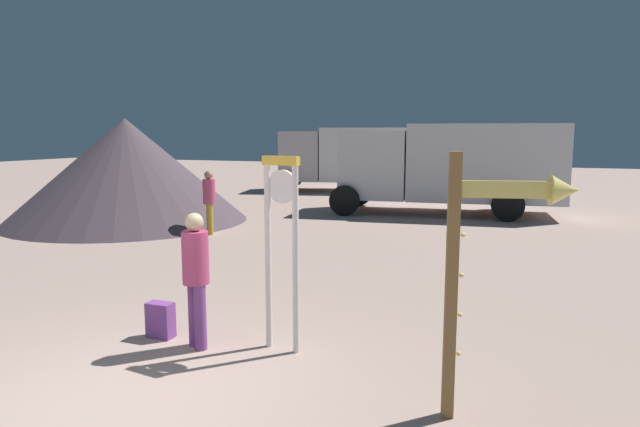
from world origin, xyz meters
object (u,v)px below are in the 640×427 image
at_px(arrow_sign, 494,244).
at_px(box_truck_far, 355,155).
at_px(box_truck_near, 452,164).
at_px(dome_tent, 127,170).
at_px(person_distant, 209,199).
at_px(person_near_clock, 196,273).
at_px(standing_clock, 282,234).
at_px(backpack, 161,320).

height_order(arrow_sign, box_truck_far, box_truck_far).
xyz_separation_m(box_truck_near, dome_tent, (-8.25, -4.72, -0.10)).
distance_m(box_truck_far, dome_tent, 10.71).
distance_m(person_distant, dome_tent, 3.45).
distance_m(person_near_clock, dome_tent, 10.15).
xyz_separation_m(person_near_clock, dome_tent, (-7.06, 7.27, 0.56)).
bearing_deg(person_near_clock, box_truck_far, 101.61).
bearing_deg(box_truck_near, standing_clock, -91.28).
bearing_deg(backpack, arrow_sign, -8.93).
xyz_separation_m(standing_clock, box_truck_far, (-4.50, 17.09, 0.18)).
bearing_deg(dome_tent, box_truck_near, 29.79).
bearing_deg(standing_clock, dome_tent, 138.90).
relative_size(standing_clock, arrow_sign, 0.96).
height_order(person_near_clock, dome_tent, dome_tent).
relative_size(backpack, box_truck_far, 0.06).
height_order(standing_clock, box_truck_far, box_truck_far).
distance_m(arrow_sign, dome_tent, 12.88).
height_order(backpack, dome_tent, dome_tent).
bearing_deg(dome_tent, person_near_clock, -45.87).
distance_m(box_truck_near, box_truck_far, 7.20).
relative_size(person_distant, box_truck_near, 0.22).
bearing_deg(person_near_clock, box_truck_near, 84.33).
relative_size(arrow_sign, dome_tent, 0.35).
relative_size(arrow_sign, person_distant, 1.48).
distance_m(person_near_clock, box_truck_near, 12.07).
distance_m(standing_clock, person_distant, 7.65).
height_order(box_truck_far, dome_tent, dome_tent).
bearing_deg(box_truck_near, dome_tent, -150.21).
distance_m(standing_clock, backpack, 1.90).
relative_size(person_distant, box_truck_far, 0.23).
xyz_separation_m(arrow_sign, box_truck_far, (-6.80, 17.88, -0.02)).
bearing_deg(standing_clock, arrow_sign, -18.94).
distance_m(arrow_sign, person_near_clock, 3.33).
xyz_separation_m(arrow_sign, backpack, (-3.82, 0.60, -1.32)).
distance_m(person_distant, box_truck_far, 11.12).
relative_size(person_near_clock, person_distant, 1.01).
bearing_deg(box_truck_near, arrow_sign, -80.73).
distance_m(box_truck_near, dome_tent, 9.50).
bearing_deg(box_truck_far, box_truck_near, -48.59).
bearing_deg(standing_clock, box_truck_far, 104.76).
bearing_deg(backpack, box_truck_near, 81.44).
height_order(person_distant, dome_tent, dome_tent).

